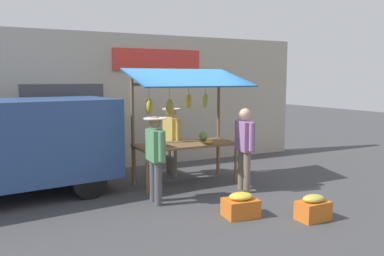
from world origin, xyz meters
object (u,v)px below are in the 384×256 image
at_px(shopper_in_grey_tee, 155,153).
at_px(produce_crate_near, 241,206).
at_px(market_stall, 185,113).
at_px(produce_crate_side, 313,208).
at_px(shopper_with_ponytail, 244,143).
at_px(vendor_with_sunhat, 171,136).

relative_size(shopper_in_grey_tee, produce_crate_near, 2.75).
xyz_separation_m(market_stall, shopper_in_grey_tee, (1.13, 1.08, -0.59)).
height_order(market_stall, produce_crate_side, market_stall).
distance_m(market_stall, produce_crate_near, 2.74).
distance_m(market_stall, shopper_in_grey_tee, 1.68).
bearing_deg(shopper_with_ponytail, vendor_with_sunhat, 33.49).
relative_size(vendor_with_sunhat, produce_crate_side, 3.11).
xyz_separation_m(vendor_with_sunhat, shopper_with_ponytail, (-0.78, 1.85, 0.03)).
height_order(shopper_in_grey_tee, produce_crate_side, shopper_in_grey_tee).
distance_m(shopper_in_grey_tee, shopper_with_ponytail, 1.90).
xyz_separation_m(market_stall, shopper_with_ponytail, (-0.77, 1.14, -0.56)).
distance_m(market_stall, produce_crate_side, 3.42).
height_order(market_stall, produce_crate_near, market_stall).
bearing_deg(shopper_with_ponytail, shopper_in_grey_tee, 98.89).
height_order(market_stall, vendor_with_sunhat, market_stall).
relative_size(shopper_in_grey_tee, produce_crate_side, 3.09).
distance_m(shopper_with_ponytail, produce_crate_near, 1.73).
bearing_deg(market_stall, produce_crate_side, 105.02).
xyz_separation_m(vendor_with_sunhat, produce_crate_side, (-0.83, 3.75, -0.77)).
relative_size(vendor_with_sunhat, shopper_in_grey_tee, 1.01).
bearing_deg(produce_crate_side, vendor_with_sunhat, -77.54).
bearing_deg(vendor_with_sunhat, produce_crate_side, 8.71).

